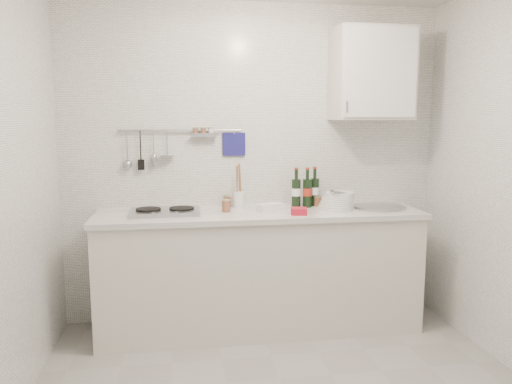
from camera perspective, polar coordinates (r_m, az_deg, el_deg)
back_wall at (r=4.00m, az=-0.27°, el=3.22°), size 3.00×0.02×2.50m
counter at (r=3.88m, az=0.50°, el=-9.29°), size 2.44×0.64×0.96m
wall_rail at (r=3.91m, az=-8.90°, el=5.59°), size 0.98×0.09×0.34m
wall_cabinet at (r=4.06m, az=13.11°, el=12.97°), size 0.60×0.38×0.70m
plate_stack_hob at (r=3.70m, az=-10.78°, el=-2.31°), size 0.25×0.25×0.02m
plate_stack_sink at (r=3.87m, az=9.26°, el=-1.06°), size 0.30×0.28×0.14m
wine_bottles at (r=3.94m, az=5.75°, el=0.55°), size 0.23×0.12×0.31m
butter_dish at (r=3.74m, az=1.63°, el=-1.78°), size 0.22×0.17×0.06m
strawberry_punnet at (r=3.64m, az=4.92°, el=-2.19°), size 0.13×0.13×0.05m
utensil_crock at (r=3.88m, az=-2.00°, el=-0.63°), size 0.08×0.08×0.35m
jar_a at (r=3.93m, az=-3.28°, el=-1.04°), size 0.07×0.07×0.09m
jar_b at (r=4.09m, az=6.58°, el=-0.82°), size 0.06×0.06×0.08m
jar_c at (r=3.99m, az=7.01°, el=-1.03°), size 0.06×0.06×0.08m
jar_d at (r=3.73m, az=-3.44°, el=-1.56°), size 0.06×0.06×0.09m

